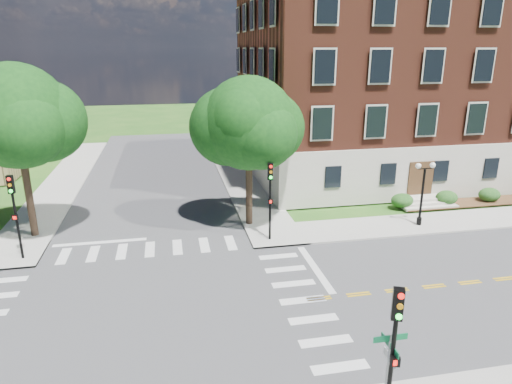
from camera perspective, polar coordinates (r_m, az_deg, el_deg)
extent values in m
plane|color=#225518|center=(21.42, -13.59, -14.98)|extent=(160.00, 160.00, 0.00)
cube|color=#3D3D3F|center=(21.42, -13.59, -14.96)|extent=(90.00, 12.00, 0.01)
cube|color=#3D3D3F|center=(21.42, -13.59, -14.96)|extent=(12.00, 90.00, 0.01)
cube|color=#9E9B93|center=(35.54, 27.16, -2.94)|extent=(34.00, 3.50, 0.12)
cube|color=#9E9B93|center=(43.10, -2.28, 2.42)|extent=(3.50, 34.00, 0.12)
cube|color=#9E9B93|center=(43.59, -22.84, 1.20)|extent=(3.50, 34.00, 0.12)
cube|color=silver|center=(25.09, 7.41, -9.46)|extent=(0.40, 5.50, 0.00)
cube|color=beige|center=(46.94, 17.98, 5.55)|extent=(30.00, 20.00, 4.20)
cube|color=maroon|center=(46.05, 18.95, 15.31)|extent=(29.55, 19.70, 11.80)
cube|color=#472D19|center=(36.62, 19.87, 1.46)|extent=(2.00, 0.10, 2.80)
cylinder|color=#322419|center=(31.27, -26.40, -1.11)|extent=(0.44, 0.44, 4.37)
sphere|color=#103B11|center=(30.16, -27.77, 8.40)|extent=(6.15, 6.15, 6.15)
cylinder|color=#322419|center=(30.00, -0.87, -0.57)|extent=(0.44, 0.44, 3.75)
sphere|color=#103B11|center=(28.85, -0.91, 8.58)|extent=(5.91, 5.91, 5.91)
cylinder|color=black|center=(15.25, 16.44, -21.01)|extent=(0.14, 0.14, 3.80)
cube|color=black|center=(13.91, 17.31, -13.23)|extent=(0.38, 0.33, 1.00)
cylinder|color=red|center=(13.65, 17.70, -12.30)|extent=(0.19, 0.12, 0.18)
cylinder|color=orange|center=(13.82, 17.57, -13.49)|extent=(0.19, 0.12, 0.18)
cylinder|color=#19E533|center=(13.99, 17.44, -14.65)|extent=(0.19, 0.12, 0.18)
cube|color=black|center=(14.77, 16.98, -19.59)|extent=(0.32, 0.23, 0.30)
cylinder|color=black|center=(27.49, 1.77, -2.25)|extent=(0.14, 0.14, 3.80)
cube|color=black|center=(26.77, 1.82, 2.59)|extent=(0.38, 0.32, 1.00)
cylinder|color=red|center=(26.56, 1.88, 3.20)|extent=(0.19, 0.11, 0.18)
cylinder|color=orange|center=(26.65, 1.88, 2.52)|extent=(0.19, 0.11, 0.18)
cylinder|color=#19E533|center=(26.74, 1.87, 1.83)|extent=(0.19, 0.11, 0.18)
cube|color=black|center=(27.13, 1.86, -1.18)|extent=(0.32, 0.22, 0.30)
cylinder|color=black|center=(28.19, -27.63, -3.83)|extent=(0.14, 0.14, 3.80)
cube|color=black|center=(27.49, -28.34, 0.84)|extent=(0.35, 0.26, 1.00)
cylinder|color=red|center=(27.29, -28.51, 1.42)|extent=(0.19, 0.07, 0.18)
cylinder|color=orange|center=(27.37, -28.41, 0.76)|extent=(0.19, 0.07, 0.18)
cylinder|color=#19E533|center=(27.46, -28.31, 0.10)|extent=(0.19, 0.07, 0.18)
cube|color=black|center=(27.84, -27.90, -2.81)|extent=(0.31, 0.16, 0.30)
cylinder|color=black|center=(32.16, 19.71, -3.44)|extent=(0.32, 0.32, 0.50)
cylinder|color=black|center=(31.63, 20.01, -0.65)|extent=(0.16, 0.16, 3.80)
cube|color=black|center=(31.11, 20.39, 2.76)|extent=(1.00, 0.06, 0.06)
sphere|color=white|center=(30.81, 19.63, 3.09)|extent=(0.36, 0.36, 0.36)
sphere|color=white|center=(31.32, 21.21, 3.15)|extent=(0.36, 0.36, 0.36)
cylinder|color=gray|center=(15.64, 15.98, -21.49)|extent=(0.07, 0.07, 3.10)
cube|color=#0B5E36|center=(14.79, 16.47, -17.11)|extent=(1.10, 0.03, 0.20)
cube|color=#0B5E36|center=(14.93, 16.38, -17.90)|extent=(0.03, 1.10, 0.20)
cube|color=silver|center=(15.21, 16.41, -19.25)|extent=(0.03, 0.75, 0.25)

